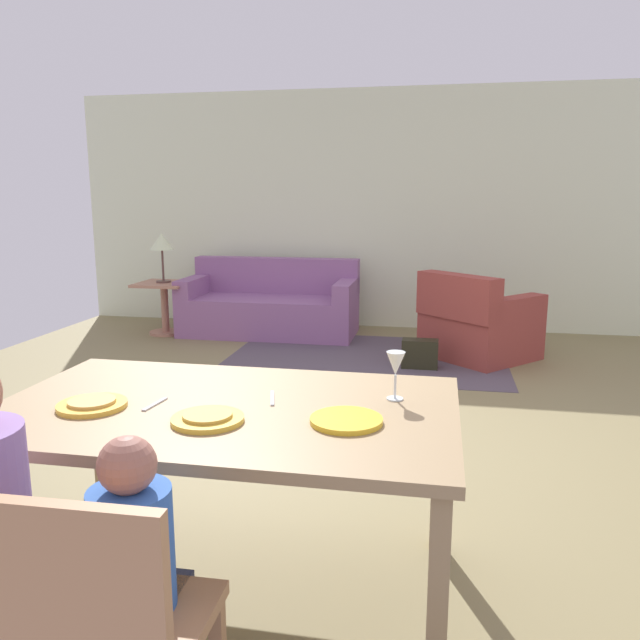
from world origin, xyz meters
The scene contains 19 objects.
ground_plane centered at (0.00, 0.49, -0.01)m, with size 7.49×6.19×0.02m, color olive.
back_wall centered at (0.00, 3.64, 1.35)m, with size 7.49×0.10×2.70m, color beige.
dining_table centered at (-0.21, -1.57, 0.69)m, with size 1.70×1.04×0.76m.
plate_near_man centered at (-0.68, -1.69, 0.77)m, with size 0.25×0.25×0.02m, color yellow.
pizza_near_man centered at (-0.68, -1.69, 0.78)m, with size 0.17×0.17×0.01m, color gold.
plate_near_child centered at (-0.21, -1.75, 0.77)m, with size 0.25×0.25×0.02m, color yellow.
pizza_near_child centered at (-0.21, -1.75, 0.78)m, with size 0.17×0.17×0.01m, color gold.
plate_near_woman centered at (0.25, -1.67, 0.77)m, with size 0.25×0.25×0.02m, color yellow.
wine_glass centered at (0.40, -1.39, 0.89)m, with size 0.07×0.07×0.19m.
fork centered at (-0.47, -1.62, 0.76)m, with size 0.02×0.15×0.01m, color silver.
knife centered at (-0.06, -1.47, 0.76)m, with size 0.01×0.17×0.01m, color silver.
dining_chair_child centered at (-0.21, -2.44, 0.49)m, with size 0.43×0.43×0.87m.
person_child centered at (-0.21, -2.27, 0.43)m, with size 0.22×0.29×0.92m.
area_rug centered at (-0.10, 2.13, 0.00)m, with size 2.60×1.80×0.01m, color #524753.
couch centered at (-1.29, 2.99, 0.30)m, with size 1.90×0.86×0.82m.
armchair centered at (0.92, 2.29, 0.32)m, with size 1.21×1.21×0.82m.
side_table centered at (-2.43, 2.73, 0.38)m, with size 0.56×0.56×0.58m.
table_lamp centered at (-2.43, 2.73, 1.01)m, with size 0.26×0.26×0.54m.
handbag centered at (0.41, 1.83, 0.13)m, with size 0.32×0.16×0.26m, color black.
Camera 1 is at (0.55, -3.67, 1.52)m, focal length 35.13 mm.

